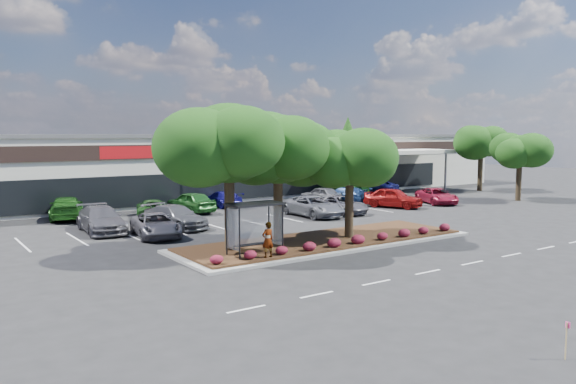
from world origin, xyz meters
TOP-DOWN VIEW (x-y plane):
  - ground at (0.00, 0.00)m, footprint 160.00×160.00m
  - retail_store at (0.06, 33.91)m, footprint 80.40×25.20m
  - landscape_island at (-2.00, 4.00)m, footprint 18.00×6.00m
  - lane_markings at (-0.14, 10.42)m, footprint 33.12×20.06m
  - shrub_row at (-2.00, 1.90)m, footprint 17.00×0.80m
  - bus_shelter at (-7.50, 2.95)m, footprint 2.75×1.55m
  - island_tree_west at (-8.00, 4.50)m, footprint 7.20×7.20m
  - island_tree_mid at (-4.50, 5.20)m, footprint 6.60×6.60m
  - island_tree_east at (-0.50, 3.70)m, footprint 5.80×5.80m
  - tree_east_near at (26.00, 10.00)m, footprint 5.60×5.60m
  - tree_east_far at (31.00, 18.00)m, footprint 6.40×6.40m
  - conifer_north_east at (34.00, 44.00)m, footprint 3.96×3.96m
  - person_waiting at (-7.39, 1.77)m, footprint 0.67×0.46m
  - light_pole at (1.56, 21.44)m, footprint 1.43×0.66m
  - survey_stake at (-6.96, -13.00)m, footprint 0.07×0.14m
  - car_0 at (-11.58, 15.05)m, footprint 2.65×5.82m
  - car_1 at (-7.04, 13.76)m, footprint 3.44×5.68m
  - car_2 at (-9.28, 11.58)m, footprint 3.16×5.48m
  - car_4 at (3.85, 12.89)m, footprint 2.60×5.61m
  - car_5 at (6.50, 12.96)m, footprint 2.88×5.28m
  - car_7 at (12.65, 13.14)m, footprint 3.83×5.38m
  - car_8 at (17.84, 12.81)m, footprint 4.08×5.51m
  - car_9 at (-12.05, 22.16)m, footprint 3.63×6.15m
  - car_10 at (-11.18, 17.54)m, footprint 3.18×5.03m
  - car_11 at (-6.51, 19.33)m, footprint 3.82×5.46m
  - car_12 at (-2.96, 20.17)m, footprint 2.70×5.24m
  - car_13 at (0.81, 21.98)m, footprint 2.05×4.79m
  - car_14 at (9.81, 19.55)m, footprint 2.51×4.54m
  - car_15 at (11.44, 18.22)m, footprint 3.33×5.39m
  - car_16 at (14.03, 21.82)m, footprint 4.55×6.29m
  - car_17 at (17.69, 21.70)m, footprint 4.91×6.65m

SIDE VIEW (x-z plane):
  - ground at x=0.00m, z-range 0.00..0.00m
  - lane_markings at x=-0.14m, z-range 0.00..0.01m
  - landscape_island at x=-2.00m, z-range -0.01..0.25m
  - shrub_row at x=-2.00m, z-range 0.26..0.76m
  - car_13 at x=0.81m, z-range 0.00..1.38m
  - car_11 at x=-6.51m, z-range 0.00..1.38m
  - survey_stake at x=-6.96m, z-range 0.15..1.23m
  - car_8 at x=17.84m, z-range 0.00..1.39m
  - car_5 at x=6.50m, z-range 0.00..1.40m
  - car_2 at x=-9.28m, z-range 0.00..1.44m
  - car_15 at x=11.44m, z-range 0.00..1.46m
  - car_14 at x=9.81m, z-range 0.00..1.46m
  - car_1 at x=-7.04m, z-range 0.00..1.54m
  - car_4 at x=3.85m, z-range 0.00..1.56m
  - car_10 at x=-11.18m, z-range 0.00..1.59m
  - car_0 at x=-11.58m, z-range 0.00..1.65m
  - car_9 at x=-12.05m, z-range 0.00..1.67m
  - car_17 at x=17.69m, z-range 0.00..1.68m
  - car_16 at x=14.03m, z-range 0.00..1.69m
  - car_7 at x=12.65m, z-range 0.00..1.70m
  - car_12 at x=-2.96m, z-range 0.00..1.70m
  - person_waiting at x=-7.39m, z-range 0.26..2.02m
  - bus_shelter at x=-7.50m, z-range 1.01..3.60m
  - retail_store at x=0.06m, z-range 0.03..6.28m
  - tree_east_near at x=26.00m, z-range 0.00..6.51m
  - island_tree_east at x=-0.50m, z-range 0.26..6.76m
  - tree_east_far at x=31.00m, z-range 0.00..7.62m
  - light_pole at x=1.56m, z-range -0.53..8.30m
  - island_tree_mid at x=-4.50m, z-range 0.26..7.58m
  - island_tree_west at x=-8.00m, z-range 0.26..8.15m
  - conifer_north_east at x=34.00m, z-range 0.00..9.00m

